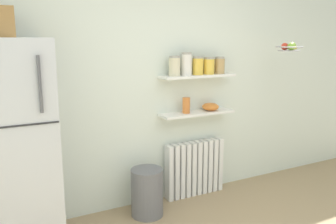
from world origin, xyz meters
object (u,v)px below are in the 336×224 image
object	(u,v)px
shelf_bowl	(210,107)
hanging_fruit_basket	(290,47)
refrigerator	(8,145)
storage_jar_2	(198,66)
storage_jar_3	(209,66)
storage_jar_0	(174,66)
trash_bin	(147,192)
storage_jar_1	(186,64)
storage_jar_4	(220,65)
radiator	(195,168)
vase	(186,105)

from	to	relation	value
shelf_bowl	hanging_fruit_basket	distance (m)	1.06
refrigerator	storage_jar_2	size ratio (longest dim) A/B	10.21
hanging_fruit_basket	refrigerator	bearing A→B (deg)	178.32
storage_jar_3	refrigerator	bearing A→B (deg)	-173.60
storage_jar_0	trash_bin	world-z (taller)	storage_jar_0
storage_jar_1	storage_jar_4	xyz separation A→B (m)	(0.41, 0.00, -0.03)
radiator	storage_jar_1	size ratio (longest dim) A/B	2.95
refrigerator	radiator	xyz separation A→B (m)	(1.87, 0.25, -0.61)
radiator	storage_jar_2	distance (m)	1.14
storage_jar_0	storage_jar_3	xyz separation A→B (m)	(0.41, -0.00, -0.01)
storage_jar_2	trash_bin	world-z (taller)	storage_jar_2
refrigerator	storage_jar_3	bearing A→B (deg)	6.40
storage_jar_2	hanging_fruit_basket	bearing A→B (deg)	-17.62
storage_jar_0	shelf_bowl	world-z (taller)	storage_jar_0
storage_jar_3	shelf_bowl	xyz separation A→B (m)	(0.03, 0.00, -0.44)
storage_jar_0	storage_jar_2	bearing A→B (deg)	0.00
storage_jar_0	storage_jar_1	size ratio (longest dim) A/B	0.87
storage_jar_0	trash_bin	xyz separation A→B (m)	(-0.39, -0.17, -1.21)
storage_jar_0	storage_jar_4	distance (m)	0.55
storage_jar_0	storage_jar_3	size ratio (longest dim) A/B	1.14
storage_jar_1	storage_jar_4	distance (m)	0.42
storage_jar_0	vase	size ratio (longest dim) A/B	1.21
storage_jar_1	storage_jar_3	xyz separation A→B (m)	(0.28, 0.00, -0.03)
radiator	vase	bearing A→B (deg)	-167.50
storage_jar_1	trash_bin	bearing A→B (deg)	-162.45
storage_jar_0	radiator	bearing A→B (deg)	6.20
storage_jar_1	vase	xyz separation A→B (m)	(0.00, 0.00, -0.43)
storage_jar_2	shelf_bowl	size ratio (longest dim) A/B	1.04
storage_jar_2	storage_jar_3	bearing A→B (deg)	-0.00
storage_jar_0	trash_bin	size ratio (longest dim) A/B	0.42
storage_jar_1	storage_jar_2	size ratio (longest dim) A/B	1.23
storage_jar_4	trash_bin	bearing A→B (deg)	-169.94
storage_jar_0	storage_jar_3	world-z (taller)	storage_jar_0
storage_jar_3	storage_jar_4	world-z (taller)	storage_jar_4
refrigerator	storage_jar_0	distance (m)	1.69
refrigerator	storage_jar_1	bearing A→B (deg)	7.41
storage_jar_0	storage_jar_1	distance (m)	0.14
radiator	trash_bin	distance (m)	0.70
storage_jar_0	storage_jar_4	world-z (taller)	storage_jar_0
vase	trash_bin	distance (m)	0.97
storage_jar_4	hanging_fruit_basket	bearing A→B (deg)	-23.96
radiator	hanging_fruit_basket	xyz separation A→B (m)	(0.97, -0.34, 1.32)
hanging_fruit_basket	storage_jar_3	bearing A→B (deg)	159.68
refrigerator	storage_jar_2	world-z (taller)	refrigerator
storage_jar_1	hanging_fruit_basket	distance (m)	1.16
trash_bin	vase	bearing A→B (deg)	17.46
storage_jar_2	trash_bin	bearing A→B (deg)	-165.92
vase	hanging_fruit_basket	xyz separation A→B (m)	(1.10, -0.31, 0.59)
trash_bin	hanging_fruit_basket	world-z (taller)	hanging_fruit_basket
storage_jar_1	trash_bin	size ratio (longest dim) A/B	0.49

